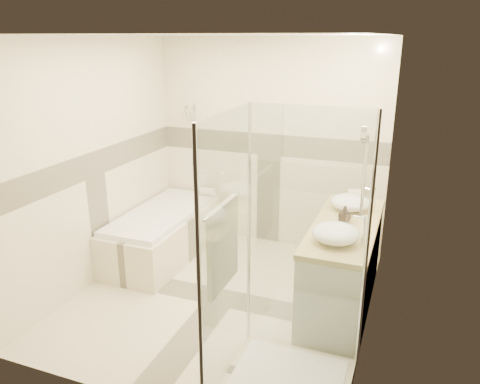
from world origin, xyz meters
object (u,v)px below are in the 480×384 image
(vessel_sink_far, at_px, (336,233))
(amenity_bottle_a, at_px, (344,217))
(vessel_sink_near, at_px, (350,202))
(vanity, at_px, (343,265))
(amenity_bottle_b, at_px, (345,214))
(shower_enclosure, at_px, (274,324))
(bathtub, at_px, (163,231))

(vessel_sink_far, xyz_separation_m, amenity_bottle_a, (0.00, 0.42, -0.00))
(vessel_sink_near, bearing_deg, vanity, -87.02)
(vessel_sink_far, bearing_deg, amenity_bottle_a, 90.00)
(amenity_bottle_b, bearing_deg, vanity, -61.11)
(vessel_sink_far, height_order, amenity_bottle_a, vessel_sink_far)
(vessel_sink_far, bearing_deg, vessel_sink_near, 90.00)
(amenity_bottle_a, bearing_deg, vessel_sink_far, -90.00)
(vessel_sink_far, bearing_deg, amenity_bottle_b, 90.00)
(shower_enclosure, distance_m, vessel_sink_far, 0.97)
(bathtub, height_order, vessel_sink_far, vessel_sink_far)
(shower_enclosure, xyz_separation_m, vessel_sink_near, (0.27, 1.65, 0.42))
(bathtub, xyz_separation_m, vanity, (2.15, -0.35, 0.12))
(bathtub, distance_m, vessel_sink_far, 2.36)
(shower_enclosure, relative_size, vessel_sink_far, 5.11)
(shower_enclosure, height_order, amenity_bottle_a, shower_enclosure)
(vanity, distance_m, amenity_bottle_a, 0.50)
(vessel_sink_near, height_order, vessel_sink_far, vessel_sink_far)
(shower_enclosure, relative_size, amenity_bottle_a, 13.23)
(vanity, xyz_separation_m, vessel_sink_near, (-0.02, 0.38, 0.50))
(vessel_sink_far, distance_m, amenity_bottle_b, 0.48)
(shower_enclosure, distance_m, vessel_sink_near, 1.73)
(vanity, bearing_deg, shower_enclosure, -102.97)
(amenity_bottle_b, bearing_deg, vessel_sink_near, 90.00)
(shower_enclosure, relative_size, amenity_bottle_b, 13.13)
(shower_enclosure, xyz_separation_m, amenity_bottle_b, (0.27, 1.31, 0.42))
(vessel_sink_near, relative_size, amenity_bottle_b, 2.50)
(bathtub, bearing_deg, vessel_sink_far, -20.51)
(bathtub, bearing_deg, shower_enclosure, -41.10)
(vanity, relative_size, shower_enclosure, 0.79)
(bathtub, height_order, vanity, vanity)
(shower_enclosure, bearing_deg, vanity, 77.03)
(bathtub, height_order, amenity_bottle_a, amenity_bottle_a)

